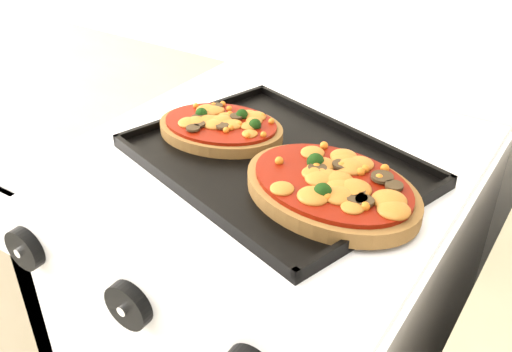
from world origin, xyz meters
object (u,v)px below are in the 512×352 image
Objects in this scene: pizza_left at (221,126)px; pizza_right at (331,186)px; stove at (270,350)px; baking_tray at (274,160)px.

pizza_right is (0.23, -0.06, 0.00)m from pizza_left.
baking_tray is at bearing -56.50° from stove.
pizza_left is at bearing -171.87° from stove.
pizza_left is at bearing 164.44° from pizza_right.
pizza_right reaches higher than stove.
pizza_left is 0.81× the size of pizza_right.
baking_tray reaches higher than stove.
stove is 0.49m from pizza_left.
baking_tray is (0.02, -0.04, 0.47)m from stove.
stove is 4.39× the size of pizza_left.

